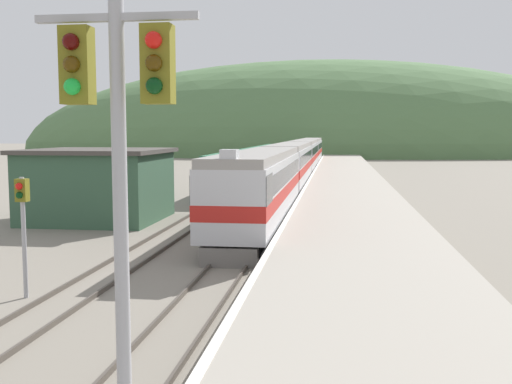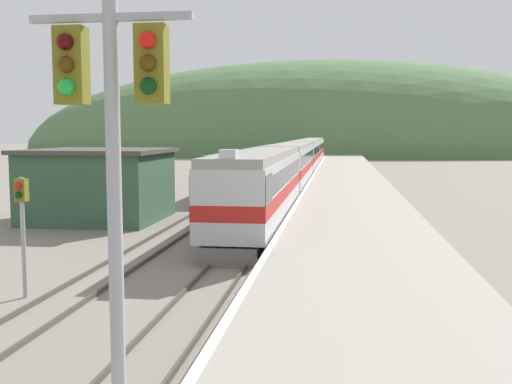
# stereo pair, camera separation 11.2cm
# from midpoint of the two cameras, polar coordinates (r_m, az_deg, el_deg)

# --- Properties ---
(track_main) EXTENTS (1.52, 180.00, 0.16)m
(track_main) POSITION_cam_midpoint_polar(r_m,az_deg,el_deg) (74.27, 4.46, 1.76)
(track_main) COLOR #4C443D
(track_main) RESTS_ON ground
(track_siding) EXTENTS (1.52, 180.00, 0.16)m
(track_siding) POSITION_cam_midpoint_polar(r_m,az_deg,el_deg) (74.61, 1.28, 1.80)
(track_siding) COLOR #4C443D
(track_siding) RESTS_ON ground
(platform) EXTENTS (6.88, 140.00, 0.94)m
(platform) POSITION_cam_midpoint_polar(r_m,az_deg,el_deg) (54.19, 8.56, 0.66)
(platform) COLOR #9E9689
(platform) RESTS_ON ground
(distant_hills) EXTENTS (150.01, 67.51, 44.66)m
(distant_hills) POSITION_cam_midpoint_polar(r_m,az_deg,el_deg) (147.64, 6.07, 3.69)
(distant_hills) COLOR #517547
(distant_hills) RESTS_ON ground
(station_shed) EXTENTS (7.75, 7.48, 4.22)m
(station_shed) POSITION_cam_midpoint_polar(r_m,az_deg,el_deg) (36.44, -14.87, 0.69)
(station_shed) COLOR #385B42
(station_shed) RESTS_ON ground
(express_train_lead_car) EXTENTS (2.96, 19.70, 4.54)m
(express_train_lead_car) POSITION_cam_midpoint_polar(r_m,az_deg,el_deg) (32.15, 0.26, 0.53)
(express_train_lead_car) COLOR black
(express_train_lead_car) RESTS_ON ground
(carriage_second) EXTENTS (2.95, 21.14, 4.18)m
(carriage_second) POSITION_cam_midpoint_polar(r_m,az_deg,el_deg) (53.52, 3.23, 2.59)
(carriage_second) COLOR black
(carriage_second) RESTS_ON ground
(carriage_third) EXTENTS (2.95, 21.14, 4.18)m
(carriage_third) POSITION_cam_midpoint_polar(r_m,az_deg,el_deg) (75.46, 4.53, 3.50)
(carriage_third) COLOR black
(carriage_third) RESTS_ON ground
(carriage_fourth) EXTENTS (2.95, 21.14, 4.18)m
(carriage_fourth) POSITION_cam_midpoint_polar(r_m,az_deg,el_deg) (97.44, 5.25, 3.99)
(carriage_fourth) COLOR black
(carriage_fourth) RESTS_ON ground
(siding_train) EXTENTS (2.90, 43.82, 3.50)m
(siding_train) POSITION_cam_midpoint_polar(r_m,az_deg,el_deg) (64.11, 0.24, 2.70)
(siding_train) COLOR black
(siding_train) RESTS_ON ground
(signal_mast_main) EXTENTS (2.20, 0.42, 7.59)m
(signal_mast_main) POSITION_cam_midpoint_polar(r_m,az_deg,el_deg) (8.16, -13.34, 3.97)
(signal_mast_main) COLOR #9E9EA3
(signal_mast_main) RESTS_ON ground
(signal_post_siding) EXTENTS (0.36, 0.42, 3.82)m
(signal_post_siding) POSITION_cam_midpoint_polar(r_m,az_deg,el_deg) (19.97, -21.49, -1.76)
(signal_post_siding) COLOR #9E9EA3
(signal_post_siding) RESTS_ON ground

